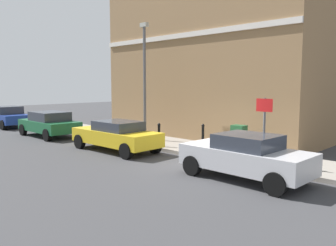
{
  "coord_description": "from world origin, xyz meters",
  "views": [
    {
      "loc": [
        -9.55,
        -7.42,
        2.89
      ],
      "look_at": [
        1.13,
        2.98,
        1.2
      ],
      "focal_mm": 36.38,
      "sensor_mm": 36.0,
      "label": 1
    }
  ],
  "objects_px": {
    "car_yellow": "(116,135)",
    "car_green": "(49,123)",
    "bollard_near_cabinet": "(203,135)",
    "lamppost": "(145,76)",
    "car_silver": "(245,156)",
    "car_blue": "(8,116)",
    "street_sign": "(264,121)",
    "utility_cabinet": "(239,141)",
    "bollard_far_kerb": "(159,134)"
  },
  "relations": [
    {
      "from": "car_yellow",
      "to": "car_green",
      "type": "bearing_deg",
      "value": -0.46
    },
    {
      "from": "car_green",
      "to": "bollard_near_cabinet",
      "type": "height_order",
      "value": "car_green"
    },
    {
      "from": "bollard_near_cabinet",
      "to": "lamppost",
      "type": "relative_size",
      "value": 0.18
    },
    {
      "from": "car_silver",
      "to": "car_blue",
      "type": "xyz_separation_m",
      "value": [
        -0.01,
        18.56,
        -0.0
      ]
    },
    {
      "from": "car_green",
      "to": "lamppost",
      "type": "bearing_deg",
      "value": -154.44
    },
    {
      "from": "car_yellow",
      "to": "street_sign",
      "type": "distance_m",
      "value": 6.46
    },
    {
      "from": "car_blue",
      "to": "utility_cabinet",
      "type": "xyz_separation_m",
      "value": [
        2.55,
        -16.7,
        -0.04
      ]
    },
    {
      "from": "car_blue",
      "to": "utility_cabinet",
      "type": "height_order",
      "value": "car_blue"
    },
    {
      "from": "car_silver",
      "to": "car_blue",
      "type": "distance_m",
      "value": 18.56
    },
    {
      "from": "car_silver",
      "to": "street_sign",
      "type": "height_order",
      "value": "street_sign"
    },
    {
      "from": "car_green",
      "to": "car_silver",
      "type": "bearing_deg",
      "value": -179.49
    },
    {
      "from": "bollard_near_cabinet",
      "to": "lamppost",
      "type": "height_order",
      "value": "lamppost"
    },
    {
      "from": "car_yellow",
      "to": "car_green",
      "type": "distance_m",
      "value": 6.04
    },
    {
      "from": "car_silver",
      "to": "bollard_near_cabinet",
      "type": "height_order",
      "value": "car_silver"
    },
    {
      "from": "car_green",
      "to": "lamppost",
      "type": "relative_size",
      "value": 0.71
    },
    {
      "from": "street_sign",
      "to": "lamppost",
      "type": "distance_m",
      "value": 7.27
    },
    {
      "from": "car_yellow",
      "to": "lamppost",
      "type": "xyz_separation_m",
      "value": [
        2.41,
        0.82,
        2.6
      ]
    },
    {
      "from": "street_sign",
      "to": "bollard_far_kerb",
      "type": "bearing_deg",
      "value": 90.03
    },
    {
      "from": "street_sign",
      "to": "lamppost",
      "type": "bearing_deg",
      "value": 82.71
    },
    {
      "from": "car_blue",
      "to": "bollard_near_cabinet",
      "type": "relative_size",
      "value": 3.8
    },
    {
      "from": "car_yellow",
      "to": "lamppost",
      "type": "height_order",
      "value": "lamppost"
    },
    {
      "from": "car_yellow",
      "to": "utility_cabinet",
      "type": "xyz_separation_m",
      "value": [
        2.54,
        -4.58,
        -0.02
      ]
    },
    {
      "from": "car_silver",
      "to": "bollard_far_kerb",
      "type": "xyz_separation_m",
      "value": [
        1.51,
        5.32,
        -0.02
      ]
    },
    {
      "from": "bollard_far_kerb",
      "to": "street_sign",
      "type": "relative_size",
      "value": 0.45
    },
    {
      "from": "utility_cabinet",
      "to": "bollard_near_cabinet",
      "type": "xyz_separation_m",
      "value": [
        0.1,
        1.87,
        0.02
      ]
    },
    {
      "from": "car_blue",
      "to": "car_silver",
      "type": "bearing_deg",
      "value": 179.84
    },
    {
      "from": "car_green",
      "to": "bollard_near_cabinet",
      "type": "xyz_separation_m",
      "value": [
        2.7,
        -8.74,
        -0.03
      ]
    },
    {
      "from": "street_sign",
      "to": "car_silver",
      "type": "bearing_deg",
      "value": -171.35
    },
    {
      "from": "street_sign",
      "to": "utility_cabinet",
      "type": "bearing_deg",
      "value": 57.88
    },
    {
      "from": "car_blue",
      "to": "utility_cabinet",
      "type": "relative_size",
      "value": 3.43
    },
    {
      "from": "bollard_near_cabinet",
      "to": "street_sign",
      "type": "height_order",
      "value": "street_sign"
    },
    {
      "from": "car_yellow",
      "to": "lamppost",
      "type": "distance_m",
      "value": 3.64
    },
    {
      "from": "lamppost",
      "to": "car_silver",
      "type": "bearing_deg",
      "value": -108.38
    },
    {
      "from": "car_green",
      "to": "street_sign",
      "type": "height_order",
      "value": "street_sign"
    },
    {
      "from": "car_silver",
      "to": "lamppost",
      "type": "distance_m",
      "value": 8.07
    },
    {
      "from": "car_green",
      "to": "car_yellow",
      "type": "bearing_deg",
      "value": -179.2
    },
    {
      "from": "utility_cabinet",
      "to": "street_sign",
      "type": "height_order",
      "value": "street_sign"
    },
    {
      "from": "car_blue",
      "to": "bollard_far_kerb",
      "type": "bearing_deg",
      "value": -173.64
    },
    {
      "from": "utility_cabinet",
      "to": "bollard_far_kerb",
      "type": "height_order",
      "value": "utility_cabinet"
    },
    {
      "from": "car_silver",
      "to": "car_yellow",
      "type": "xyz_separation_m",
      "value": [
        -0.0,
        6.44,
        -0.03
      ]
    },
    {
      "from": "car_green",
      "to": "street_sign",
      "type": "relative_size",
      "value": 1.77
    },
    {
      "from": "car_silver",
      "to": "car_green",
      "type": "bearing_deg",
      "value": 1.3
    },
    {
      "from": "car_blue",
      "to": "lamppost",
      "type": "relative_size",
      "value": 0.69
    },
    {
      "from": "car_silver",
      "to": "car_yellow",
      "type": "height_order",
      "value": "car_silver"
    },
    {
      "from": "bollard_far_kerb",
      "to": "street_sign",
      "type": "bearing_deg",
      "value": -89.97
    },
    {
      "from": "car_yellow",
      "to": "bollard_near_cabinet",
      "type": "xyz_separation_m",
      "value": [
        2.64,
        -2.71,
        0.0
      ]
    },
    {
      "from": "lamppost",
      "to": "utility_cabinet",
      "type": "bearing_deg",
      "value": -88.68
    },
    {
      "from": "bollard_far_kerb",
      "to": "lamppost",
      "type": "distance_m",
      "value": 3.36
    },
    {
      "from": "car_silver",
      "to": "bollard_far_kerb",
      "type": "bearing_deg",
      "value": -14.82
    },
    {
      "from": "car_blue",
      "to": "utility_cabinet",
      "type": "bearing_deg",
      "value": -171.52
    }
  ]
}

